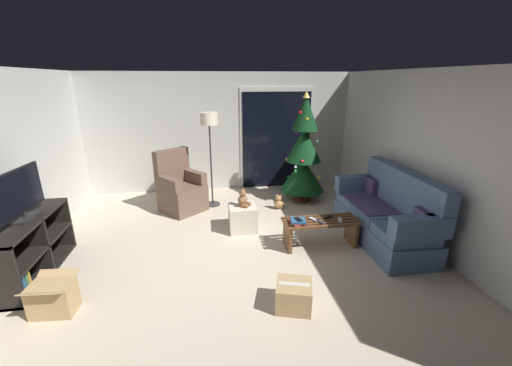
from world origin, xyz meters
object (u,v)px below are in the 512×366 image
remote_black (328,217)px  teddy_bear_honey_by_tree (279,203)px  couch (386,215)px  remote_white (314,219)px  media_shelf (28,251)px  cardboard_box_open_near_shelf (53,298)px  floor_lamp (209,128)px  remote_silver (340,220)px  armchair (180,189)px  book_stack (298,221)px  television (19,195)px  cell_phone (298,219)px  ottoman (243,218)px  remote_graphite (320,222)px  coffee_table (320,229)px  teddy_bear_chestnut (243,199)px  christmas_tree (304,155)px  cardboard_box_taped_mid_floor (294,295)px

remote_black → teddy_bear_honey_by_tree: (-0.42, 1.39, -0.30)m
couch → remote_white: size_ratio=12.52×
media_shelf → cardboard_box_open_near_shelf: bearing=-52.8°
couch → floor_lamp: floor_lamp is taller
remote_silver → teddy_bear_honey_by_tree: remote_silver is taller
armchair → media_shelf: (-1.70, -1.89, -0.04)m
book_stack → television: television is taller
book_stack → media_shelf: (-3.44, -0.13, -0.08)m
remote_black → cell_phone: cell_phone is taller
couch → remote_silver: (-0.79, -0.12, 0.02)m
book_stack → ottoman: bearing=132.7°
remote_graphite → floor_lamp: bearing=103.2°
media_shelf → television: (0.03, 0.05, 0.71)m
remote_graphite → armchair: (-2.06, 1.79, -0.02)m
coffee_table → remote_graphite: size_ratio=7.05×
cell_phone → armchair: 2.48m
book_stack → teddy_bear_honey_by_tree: 1.54m
floor_lamp → teddy_bear_chestnut: (0.47, -1.16, -0.97)m
remote_white → remote_graphite: bearing=-86.7°
christmas_tree → cardboard_box_taped_mid_floor: (-1.02, -3.06, -0.80)m
remote_silver → christmas_tree: (0.02, 1.90, 0.52)m
remote_silver → ottoman: size_ratio=0.35×
remote_black → armchair: (-2.24, 1.65, -0.02)m
remote_graphite → media_shelf: (-3.76, -0.10, -0.06)m
couch → teddy_bear_honey_by_tree: 1.96m
floor_lamp → remote_white: bearing=-52.4°
teddy_bear_chestnut → television: bearing=-163.2°
armchair → television: television is taller
remote_white → teddy_bear_chestnut: (-0.95, 0.68, 0.12)m
media_shelf → teddy_bear_honey_by_tree: size_ratio=4.91×
media_shelf → cell_phone: bearing=2.1°
book_stack → ottoman: size_ratio=0.54×
christmas_tree → cardboard_box_open_near_shelf: 4.53m
teddy_bear_chestnut → teddy_bear_honey_by_tree: size_ratio=1.00×
cardboard_box_open_near_shelf → ottoman: bearing=36.5°
teddy_bear_honey_by_tree → christmas_tree: bearing=33.7°
armchair → ottoman: 1.46m
christmas_tree → armchair: 2.45m
coffee_table → media_shelf: size_ratio=0.79×
floor_lamp → television: floor_lamp is taller
coffee_table → ottoman: (-1.06, 0.70, -0.06)m
remote_silver → media_shelf: 4.07m
remote_graphite → teddy_bear_chestnut: bearing=118.4°
remote_graphite → cardboard_box_open_near_shelf: bearing=170.4°
cell_phone → armchair: size_ratio=0.13×
television → cardboard_box_open_near_shelf: television is taller
christmas_tree → remote_black: bearing=-94.7°
couch → remote_white: 1.15m
remote_black → cell_phone: (-0.49, -0.12, 0.05)m
coffee_table → remote_silver: remote_silver is taller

